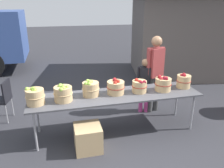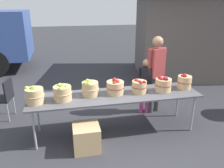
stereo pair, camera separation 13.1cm
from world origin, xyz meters
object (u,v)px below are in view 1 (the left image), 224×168
apple_basket_red_2 (163,84)px  apple_basket_red_3 (184,81)px  apple_basket_green_0 (35,96)px  market_table (116,96)px  folding_chair (2,97)px  vendor_adult (155,69)px  apple_basket_red_0 (116,87)px  produce_crate (88,138)px  apple_basket_red_1 (139,86)px  child_customer (145,82)px  apple_basket_green_2 (91,88)px  apple_basket_green_1 (63,93)px

apple_basket_red_2 → apple_basket_red_3: 0.47m
apple_basket_green_0 → apple_basket_red_3: 2.77m
apple_basket_red_3 → market_table: bearing=-178.4°
apple_basket_red_2 → folding_chair: (-3.06, 0.99, -0.38)m
apple_basket_green_0 → apple_basket_red_3: (2.77, 0.10, -0.01)m
vendor_adult → folding_chair: 3.23m
apple_basket_red_0 → folding_chair: apple_basket_red_0 is taller
produce_crate → apple_basket_red_1: bearing=24.0°
apple_basket_red_0 → child_customer: bearing=35.5°
apple_basket_red_2 → apple_basket_green_0: bearing=-178.8°
apple_basket_red_2 → apple_basket_red_3: (0.46, 0.05, 0.00)m
vendor_adult → produce_crate: vendor_adult is taller
apple_basket_red_1 → apple_basket_red_2: 0.46m
child_customer → apple_basket_red_1: bearing=75.8°
produce_crate → apple_basket_green_2: bearing=74.4°
apple_basket_green_2 → apple_basket_red_1: apple_basket_green_2 is taller
apple_basket_red_1 → market_table: bearing=-178.2°
apple_basket_green_0 → apple_basket_red_1: bearing=2.4°
child_customer → produce_crate: 1.84m
market_table → folding_chair: size_ratio=3.60×
apple_basket_green_1 → apple_basket_red_1: apple_basket_green_1 is taller
apple_basket_red_0 → folding_chair: size_ratio=0.39×
apple_basket_red_1 → child_customer: 0.72m
apple_basket_green_1 → child_customer: child_customer is taller
apple_basket_green_2 → folding_chair: bearing=151.8°
apple_basket_green_0 → apple_basket_red_2: (2.31, 0.05, -0.01)m
apple_basket_red_1 → apple_basket_red_2: size_ratio=0.91×
folding_chair → apple_basket_red_0: bearing=76.8°
child_customer → apple_basket_red_3: bearing=150.5°
apple_basket_red_2 → child_customer: (-0.11, 0.63, -0.16)m
apple_basket_red_2 → apple_basket_red_3: size_ratio=1.05×
child_customer → vendor_adult: bearing=-164.8°
market_table → child_customer: size_ratio=2.53×
market_table → child_customer: (0.80, 0.62, 0.00)m
apple_basket_green_2 → apple_basket_red_1: 0.91m
market_table → apple_basket_green_2: (-0.45, 0.07, 0.17)m
child_customer → produce_crate: child_customer is taller
folding_chair → child_customer: bearing=93.2°
apple_basket_red_0 → apple_basket_red_3: size_ratio=1.11×
apple_basket_green_1 → produce_crate: apple_basket_green_1 is taller
apple_basket_red_0 → produce_crate: size_ratio=0.77×
apple_basket_green_1 → vendor_adult: bearing=18.6°
apple_basket_green_0 → apple_basket_red_1: size_ratio=1.10×
apple_basket_green_2 → apple_basket_red_2: bearing=-3.6°
apple_basket_green_2 → produce_crate: (-0.15, -0.53, -0.67)m
apple_basket_red_2 → produce_crate: size_ratio=0.73×
apple_basket_green_1 → apple_basket_red_0: size_ratio=0.97×
apple_basket_green_1 → folding_chair: apple_basket_green_1 is taller
apple_basket_green_0 → vendor_adult: 2.51m
apple_basket_green_1 → child_customer: (1.74, 0.66, -0.17)m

